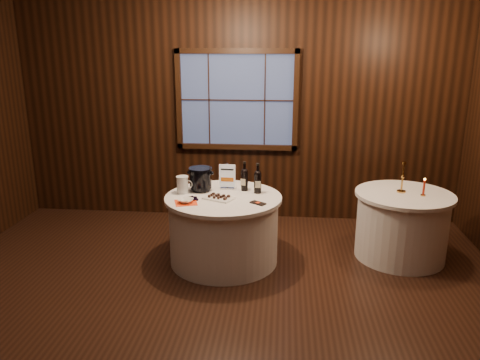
# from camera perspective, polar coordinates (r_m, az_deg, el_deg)

# --- Properties ---
(ground) EXTENTS (6.00, 6.00, 0.00)m
(ground) POSITION_cam_1_polar(r_m,az_deg,el_deg) (4.52, -3.64, -15.27)
(ground) COLOR black
(ground) RESTS_ON ground
(back_wall) EXTENTS (6.00, 0.10, 3.00)m
(back_wall) POSITION_cam_1_polar(r_m,az_deg,el_deg) (6.38, -0.37, 8.79)
(back_wall) COLOR black
(back_wall) RESTS_ON ground
(main_table) EXTENTS (1.28, 1.28, 0.77)m
(main_table) POSITION_cam_1_polar(r_m,az_deg,el_deg) (5.24, -2.00, -5.96)
(main_table) COLOR white
(main_table) RESTS_ON ground
(side_table) EXTENTS (1.08, 1.08, 0.77)m
(side_table) POSITION_cam_1_polar(r_m,az_deg,el_deg) (5.64, 19.09, -5.22)
(side_table) COLOR white
(side_table) RESTS_ON ground
(sign_stand) EXTENTS (0.19, 0.09, 0.30)m
(sign_stand) POSITION_cam_1_polar(r_m,az_deg,el_deg) (5.33, -1.55, -0.03)
(sign_stand) COLOR #ACACB3
(sign_stand) RESTS_ON main_table
(port_bottle_left) EXTENTS (0.08, 0.09, 0.33)m
(port_bottle_left) POSITION_cam_1_polar(r_m,az_deg,el_deg) (5.26, 0.55, 0.24)
(port_bottle_left) COLOR black
(port_bottle_left) RESTS_ON main_table
(port_bottle_right) EXTENTS (0.08, 0.09, 0.34)m
(port_bottle_right) POSITION_cam_1_polar(r_m,az_deg,el_deg) (5.18, 2.16, -0.02)
(port_bottle_right) COLOR black
(port_bottle_right) RESTS_ON main_table
(ice_bucket) EXTENTS (0.26, 0.26, 0.27)m
(ice_bucket) POSITION_cam_1_polar(r_m,az_deg,el_deg) (5.27, -4.83, 0.16)
(ice_bucket) COLOR black
(ice_bucket) RESTS_ON main_table
(chocolate_plate) EXTENTS (0.37, 0.32, 0.04)m
(chocolate_plate) POSITION_cam_1_polar(r_m,az_deg,el_deg) (5.01, -2.58, -2.14)
(chocolate_plate) COLOR white
(chocolate_plate) RESTS_ON main_table
(chocolate_box) EXTENTS (0.18, 0.16, 0.01)m
(chocolate_box) POSITION_cam_1_polar(r_m,az_deg,el_deg) (4.86, 2.20, -2.83)
(chocolate_box) COLOR black
(chocolate_box) RESTS_ON main_table
(grape_bunch) EXTENTS (0.17, 0.11, 0.04)m
(grape_bunch) POSITION_cam_1_polar(r_m,az_deg,el_deg) (5.01, -5.60, -2.18)
(grape_bunch) COLOR black
(grape_bunch) RESTS_ON main_table
(glass_pitcher) EXTENTS (0.18, 0.14, 0.20)m
(glass_pitcher) POSITION_cam_1_polar(r_m,az_deg,el_deg) (5.21, -7.01, -0.57)
(glass_pitcher) COLOR silver
(glass_pitcher) RESTS_ON main_table
(orange_napkin) EXTENTS (0.28, 0.28, 0.00)m
(orange_napkin) POSITION_cam_1_polar(r_m,az_deg,el_deg) (4.92, -6.61, -2.75)
(orange_napkin) COLOR #F44014
(orange_napkin) RESTS_ON main_table
(cracker_bowl) EXTENTS (0.17, 0.17, 0.04)m
(cracker_bowl) POSITION_cam_1_polar(r_m,az_deg,el_deg) (4.92, -6.62, -2.52)
(cracker_bowl) COLOR white
(cracker_bowl) RESTS_ON orange_napkin
(brass_candlestick) EXTENTS (0.10, 0.10, 0.35)m
(brass_candlestick) POSITION_cam_1_polar(r_m,az_deg,el_deg) (5.51, 19.17, -0.15)
(brass_candlestick) COLOR #B88339
(brass_candlestick) RESTS_ON side_table
(red_candle) EXTENTS (0.05, 0.05, 0.20)m
(red_candle) POSITION_cam_1_polar(r_m,az_deg,el_deg) (5.47, 21.49, -1.01)
(red_candle) COLOR #B88339
(red_candle) RESTS_ON side_table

